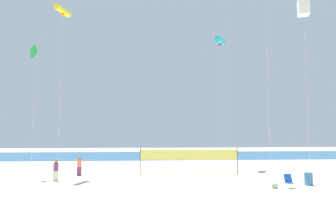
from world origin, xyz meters
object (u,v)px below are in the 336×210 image
beachgoer_coral_shirt (79,165)px  kite_green_delta (36,52)px  kite_yellow_tube (63,11)px  beach_handbag (275,186)px  beachgoer_plum_shirt (56,169)px  volleyball_net (189,156)px  kite_white_box (303,7)px  kite_cyan_tube (220,41)px  folding_beach_chair (289,181)px  trash_barrel (308,179)px

beachgoer_coral_shirt → kite_green_delta: size_ratio=0.14×
kite_yellow_tube → beach_handbag: bearing=-25.5°
beachgoer_coral_shirt → kite_yellow_tube: size_ratio=0.11×
beachgoer_plum_shirt → kite_green_delta: kite_green_delta is taller
volleyball_net → kite_white_box: kite_white_box is taller
beach_handbag → kite_green_delta: kite_green_delta is taller
volleyball_net → beachgoer_coral_shirt: bearing=179.9°
beachgoer_coral_shirt → kite_green_delta: 10.81m
beach_handbag → kite_cyan_tube: size_ratio=0.03×
beachgoer_coral_shirt → folding_beach_chair: beachgoer_coral_shirt is taller
kite_yellow_tube → kite_cyan_tube: bearing=17.8°
beachgoer_plum_shirt → kite_white_box: bearing=-173.6°
beach_handbag → folding_beach_chair: bearing=13.7°
volleyball_net → kite_white_box: bearing=-17.3°
trash_barrel → beach_handbag: trash_barrel is taller
beach_handbag → kite_green_delta: 22.55m
volleyball_net → kite_white_box: (9.52, -2.97, 12.69)m
kite_cyan_tube → kite_green_delta: (-18.02, -5.21, -2.98)m
beach_handbag → beachgoer_coral_shirt: bearing=152.7°
beachgoer_coral_shirt → beach_handbag: size_ratio=4.30×
folding_beach_chair → kite_green_delta: kite_green_delta is taller
volleyball_net → kite_green_delta: kite_green_delta is taller
kite_yellow_tube → kite_green_delta: bearing=-176.8°
beachgoer_coral_shirt → kite_cyan_tube: size_ratio=0.11×
beachgoer_coral_shirt → volleyball_net: size_ratio=0.19×
beachgoer_coral_shirt → trash_barrel: 18.26m
kite_green_delta → kite_white_box: bearing=-7.9°
folding_beach_chair → kite_white_box: (3.73, 4.07, 13.87)m
folding_beach_chair → beach_handbag: (-1.12, -0.27, -0.31)m
volleyball_net → kite_cyan_tube: kite_cyan_tube is taller
beachgoer_coral_shirt → beachgoer_plum_shirt: bearing=77.7°
beachgoer_plum_shirt → kite_green_delta: (-2.97, 3.13, 9.98)m
volleyball_net → beach_handbag: 8.80m
kite_white_box → folding_beach_chair: bearing=-132.6°
trash_barrel → volleyball_net: 9.88m
beachgoer_plum_shirt → beachgoer_coral_shirt: beachgoer_plum_shirt is taller
kite_cyan_tube → volleyball_net: bearing=-128.4°
kite_green_delta → folding_beach_chair: bearing=-20.5°
beachgoer_coral_shirt → trash_barrel: beachgoer_coral_shirt is taller
beachgoer_plum_shirt → beach_handbag: size_ratio=4.32×
trash_barrel → kite_white_box: size_ratio=0.06×
beachgoer_plum_shirt → kite_cyan_tube: size_ratio=0.11×
kite_cyan_tube → kite_green_delta: size_ratio=1.24×
folding_beach_chair → beach_handbag: folding_beach_chair is taller
folding_beach_chair → kite_yellow_tube: (-17.26, 7.42, 14.29)m
beach_handbag → kite_white_box: (4.85, 4.34, 14.18)m
folding_beach_chair → trash_barrel: bearing=-9.7°
beachgoer_plum_shirt → kite_cyan_tube: kite_cyan_tube is taller
beachgoer_coral_shirt → kite_white_box: (19.07, -2.99, 13.47)m
kite_cyan_tube → kite_white_box: size_ratio=0.94×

